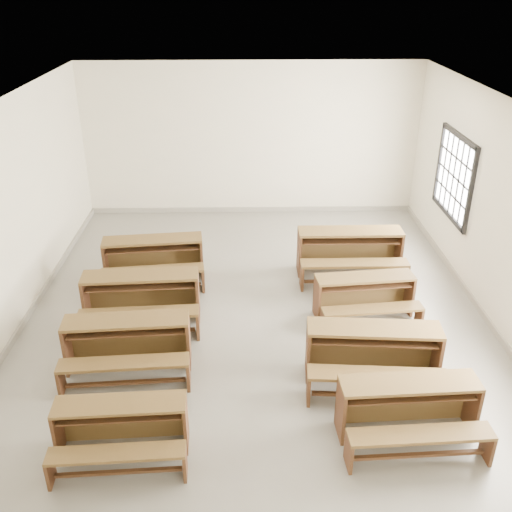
{
  "coord_description": "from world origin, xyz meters",
  "views": [
    {
      "loc": [
        -0.18,
        -7.49,
        4.72
      ],
      "look_at": [
        0.0,
        0.0,
        1.0
      ],
      "focal_mm": 40.0,
      "sensor_mm": 36.0,
      "label": 1
    }
  ],
  "objects_px": {
    "desk_set_1": "(127,341)",
    "desk_set_4": "(409,406)",
    "desk_set_7": "(350,249)",
    "desk_set_2": "(141,295)",
    "desk_set_6": "(365,294)",
    "desk_set_3": "(154,257)",
    "desk_set_0": "(121,425)",
    "desk_set_5": "(373,351)"
  },
  "relations": [
    {
      "from": "desk_set_1",
      "to": "desk_set_4",
      "type": "relative_size",
      "value": 1.05
    },
    {
      "from": "desk_set_7",
      "to": "desk_set_2",
      "type": "bearing_deg",
      "value": -156.58
    },
    {
      "from": "desk_set_4",
      "to": "desk_set_6",
      "type": "relative_size",
      "value": 1.02
    },
    {
      "from": "desk_set_2",
      "to": "desk_set_7",
      "type": "distance_m",
      "value": 3.65
    },
    {
      "from": "desk_set_2",
      "to": "desk_set_3",
      "type": "distance_m",
      "value": 1.3
    },
    {
      "from": "desk_set_1",
      "to": "desk_set_6",
      "type": "bearing_deg",
      "value": 16.08
    },
    {
      "from": "desk_set_0",
      "to": "desk_set_6",
      "type": "distance_m",
      "value": 4.15
    },
    {
      "from": "desk_set_0",
      "to": "desk_set_6",
      "type": "xyz_separation_m",
      "value": [
        3.16,
        2.69,
        0.02
      ]
    },
    {
      "from": "desk_set_5",
      "to": "desk_set_7",
      "type": "bearing_deg",
      "value": 90.58
    },
    {
      "from": "desk_set_2",
      "to": "desk_set_5",
      "type": "bearing_deg",
      "value": -28.13
    },
    {
      "from": "desk_set_0",
      "to": "desk_set_2",
      "type": "bearing_deg",
      "value": 91.21
    },
    {
      "from": "desk_set_2",
      "to": "desk_set_5",
      "type": "distance_m",
      "value": 3.47
    },
    {
      "from": "desk_set_3",
      "to": "desk_set_5",
      "type": "xyz_separation_m",
      "value": [
        3.15,
        -2.76,
        0.01
      ]
    },
    {
      "from": "desk_set_3",
      "to": "desk_set_7",
      "type": "bearing_deg",
      "value": -3.48
    },
    {
      "from": "desk_set_0",
      "to": "desk_set_1",
      "type": "xyz_separation_m",
      "value": [
        -0.19,
        1.49,
        0.05
      ]
    },
    {
      "from": "desk_set_6",
      "to": "desk_set_1",
      "type": "bearing_deg",
      "value": -166.03
    },
    {
      "from": "desk_set_1",
      "to": "desk_set_6",
      "type": "xyz_separation_m",
      "value": [
        3.35,
        1.2,
        -0.04
      ]
    },
    {
      "from": "desk_set_6",
      "to": "desk_set_5",
      "type": "bearing_deg",
      "value": -103.09
    },
    {
      "from": "desk_set_1",
      "to": "desk_set_7",
      "type": "relative_size",
      "value": 0.94
    },
    {
      "from": "desk_set_1",
      "to": "desk_set_7",
      "type": "bearing_deg",
      "value": 34.01
    },
    {
      "from": "desk_set_4",
      "to": "desk_set_7",
      "type": "xyz_separation_m",
      "value": [
        0.0,
        3.89,
        0.06
      ]
    },
    {
      "from": "desk_set_6",
      "to": "desk_set_7",
      "type": "xyz_separation_m",
      "value": [
        0.01,
        1.39,
        0.08
      ]
    },
    {
      "from": "desk_set_4",
      "to": "desk_set_5",
      "type": "distance_m",
      "value": 1.01
    },
    {
      "from": "desk_set_5",
      "to": "desk_set_1",
      "type": "bearing_deg",
      "value": 179.0
    },
    {
      "from": "desk_set_3",
      "to": "desk_set_1",
      "type": "bearing_deg",
      "value": -95.96
    },
    {
      "from": "desk_set_0",
      "to": "desk_set_4",
      "type": "height_order",
      "value": "desk_set_4"
    },
    {
      "from": "desk_set_6",
      "to": "desk_set_7",
      "type": "height_order",
      "value": "desk_set_7"
    },
    {
      "from": "desk_set_2",
      "to": "desk_set_7",
      "type": "bearing_deg",
      "value": 19.94
    },
    {
      "from": "desk_set_0",
      "to": "desk_set_7",
      "type": "bearing_deg",
      "value": 49.32
    },
    {
      "from": "desk_set_5",
      "to": "desk_set_0",
      "type": "bearing_deg",
      "value": -153.74
    },
    {
      "from": "desk_set_1",
      "to": "desk_set_5",
      "type": "relative_size",
      "value": 0.96
    },
    {
      "from": "desk_set_1",
      "to": "desk_set_2",
      "type": "relative_size",
      "value": 0.95
    },
    {
      "from": "desk_set_4",
      "to": "desk_set_6",
      "type": "distance_m",
      "value": 2.5
    },
    {
      "from": "desk_set_7",
      "to": "desk_set_5",
      "type": "bearing_deg",
      "value": -93.81
    },
    {
      "from": "desk_set_3",
      "to": "desk_set_6",
      "type": "distance_m",
      "value": 3.57
    },
    {
      "from": "desk_set_2",
      "to": "desk_set_3",
      "type": "relative_size",
      "value": 1.01
    },
    {
      "from": "desk_set_0",
      "to": "desk_set_5",
      "type": "xyz_separation_m",
      "value": [
        2.96,
        1.18,
        0.07
      ]
    },
    {
      "from": "desk_set_2",
      "to": "desk_set_4",
      "type": "relative_size",
      "value": 1.1
    },
    {
      "from": "desk_set_5",
      "to": "desk_set_4",
      "type": "bearing_deg",
      "value": -74.3
    },
    {
      "from": "desk_set_3",
      "to": "desk_set_5",
      "type": "relative_size",
      "value": 1.0
    },
    {
      "from": "desk_set_4",
      "to": "desk_set_1",
      "type": "bearing_deg",
      "value": 156.16
    },
    {
      "from": "desk_set_5",
      "to": "desk_set_6",
      "type": "xyz_separation_m",
      "value": [
        0.19,
        1.51,
        -0.05
      ]
    }
  ]
}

